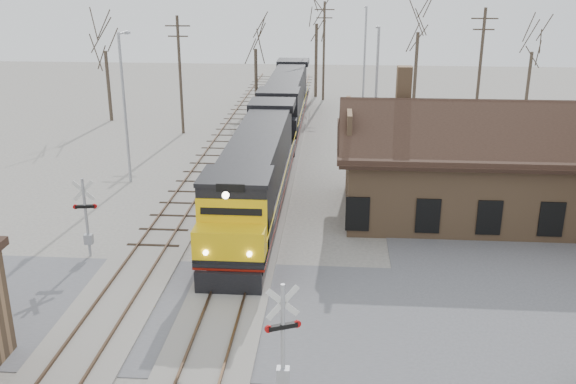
# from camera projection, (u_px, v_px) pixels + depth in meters

# --- Properties ---
(ground) EXTENTS (140.00, 140.00, 0.00)m
(ground) POSITION_uv_depth(u_px,v_px,m) (223.00, 313.00, 25.51)
(ground) COLOR #A9A499
(ground) RESTS_ON ground
(road) EXTENTS (60.00, 9.00, 0.03)m
(road) POSITION_uv_depth(u_px,v_px,m) (223.00, 313.00, 25.50)
(road) COLOR #5A5A5E
(road) RESTS_ON ground
(track_main) EXTENTS (3.40, 90.00, 0.24)m
(track_main) POSITION_uv_depth(u_px,v_px,m) (264.00, 189.00, 39.61)
(track_main) COLOR #A9A499
(track_main) RESTS_ON ground
(track_siding) EXTENTS (3.40, 90.00, 0.24)m
(track_siding) POSITION_uv_depth(u_px,v_px,m) (193.00, 187.00, 39.93)
(track_siding) COLOR #A9A499
(track_siding) RESTS_ON ground
(depot) EXTENTS (15.20, 9.31, 7.90)m
(depot) POSITION_uv_depth(u_px,v_px,m) (475.00, 172.00, 35.15)
(depot) COLOR #8E6A49
(depot) RESTS_ON ground
(locomotive_lead) EXTENTS (3.05, 20.40, 4.53)m
(locomotive_lead) POSITION_uv_depth(u_px,v_px,m) (256.00, 173.00, 35.05)
(locomotive_lead) COLOR black
(locomotive_lead) RESTS_ON ground
(locomotive_trailing) EXTENTS (3.05, 20.40, 4.29)m
(locomotive_trailing) POSITION_uv_depth(u_px,v_px,m) (286.00, 100.00, 54.51)
(locomotive_trailing) COLOR black
(locomotive_trailing) RESTS_ON ground
(crossbuck_near) EXTENTS (1.11, 0.53, 4.09)m
(crossbuck_near) POSITION_uv_depth(u_px,v_px,m) (283.00, 347.00, 19.75)
(crossbuck_near) COLOR #A5A8AD
(crossbuck_near) RESTS_ON ground
(crossbuck_far) EXTENTS (1.10, 0.29, 3.88)m
(crossbuck_far) POSITION_uv_depth(u_px,v_px,m) (87.00, 220.00, 29.95)
(crossbuck_far) COLOR #A5A8AD
(crossbuck_far) RESTS_ON ground
(streetlight_a) EXTENTS (0.25, 2.04, 9.36)m
(streetlight_a) POSITION_uv_depth(u_px,v_px,m) (125.00, 101.00, 39.65)
(streetlight_a) COLOR #A5A8AD
(streetlight_a) RESTS_ON ground
(streetlight_b) EXTENTS (0.25, 2.04, 9.33)m
(streetlight_b) POSITION_uv_depth(u_px,v_px,m) (376.00, 88.00, 43.96)
(streetlight_b) COLOR #A5A8AD
(streetlight_b) RESTS_ON ground
(streetlight_c) EXTENTS (0.25, 2.04, 9.86)m
(streetlight_c) POSITION_uv_depth(u_px,v_px,m) (365.00, 57.00, 57.46)
(streetlight_c) COLOR #A5A8AD
(streetlight_c) RESTS_ON ground
(utility_pole_a) EXTENTS (2.00, 0.24, 9.48)m
(utility_pole_a) POSITION_uv_depth(u_px,v_px,m) (180.00, 73.00, 51.70)
(utility_pole_a) COLOR #382D23
(utility_pole_a) RESTS_ON ground
(utility_pole_b) EXTENTS (2.00, 0.24, 9.88)m
(utility_pole_b) POSITION_uv_depth(u_px,v_px,m) (324.00, 50.00, 65.05)
(utility_pole_b) COLOR #382D23
(utility_pole_b) RESTS_ON ground
(utility_pole_c) EXTENTS (2.00, 0.24, 10.22)m
(utility_pole_c) POSITION_uv_depth(u_px,v_px,m) (479.00, 73.00, 49.26)
(utility_pole_c) COLOR #382D23
(utility_pole_c) RESTS_ON ground
(tree_a) EXTENTS (4.11, 4.11, 10.08)m
(tree_a) POSITION_uv_depth(u_px,v_px,m) (104.00, 39.00, 55.44)
(tree_a) COLOR #382D23
(tree_a) RESTS_ON ground
(tree_b) EXTENTS (3.79, 3.79, 9.28)m
(tree_b) POSITION_uv_depth(u_px,v_px,m) (255.00, 39.00, 60.95)
(tree_b) COLOR #382D23
(tree_b) RESTS_ON ground
(tree_c) EXTENTS (5.05, 5.05, 12.38)m
(tree_c) POSITION_uv_depth(u_px,v_px,m) (317.00, 11.00, 65.54)
(tree_c) COLOR #382D23
(tree_c) RESTS_ON ground
(tree_d) EXTENTS (4.92, 4.92, 12.05)m
(tree_d) POSITION_uv_depth(u_px,v_px,m) (419.00, 19.00, 58.96)
(tree_d) COLOR #382D23
(tree_d) RESTS_ON ground
(tree_e) EXTENTS (3.67, 3.67, 8.98)m
(tree_e) POSITION_uv_depth(u_px,v_px,m) (533.00, 42.00, 60.32)
(tree_e) COLOR #382D23
(tree_e) RESTS_ON ground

